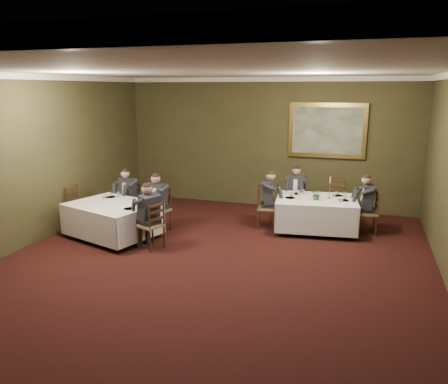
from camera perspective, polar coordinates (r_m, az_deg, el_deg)
The scene contains 26 objects.
ground at distance 7.83m, azimuth -2.81°, elevation -10.84°, with size 10.00×10.00×0.00m, color black.
ceiling at distance 7.14m, azimuth -3.14°, elevation 15.68°, with size 8.00×10.00×0.10m, color silver.
back_wall at distance 12.03m, azimuth 5.67°, elevation 6.36°, with size 8.00×0.10×3.50m, color #38341C.
left_wall at distance 9.47m, azimuth -26.21°, elevation 3.14°, with size 0.10×10.00×3.50m, color #38341C.
crown_molding at distance 7.14m, azimuth -3.13°, elevation 15.20°, with size 8.00×10.00×0.12m.
table_main at distance 10.25m, azimuth 11.91°, elevation -2.53°, with size 1.97×1.60×0.67m.
table_second at distance 9.89m, azimuth -14.33°, elevation -3.25°, with size 2.18×1.89×0.67m.
chair_main_backleft at distance 11.19m, azimuth 9.33°, elevation -1.95°, with size 0.45×0.43×1.00m.
diner_main_backleft at distance 11.12m, azimuth 9.36°, elevation -0.83°, with size 0.43×0.49×1.35m.
chair_main_backright at distance 11.21m, azimuth 14.32°, elevation -2.16°, with size 0.45×0.43×1.00m.
chair_main_endleft at distance 10.33m, azimuth 5.47°, elevation -3.13°, with size 0.50×0.52×1.00m.
diner_main_endleft at distance 10.27m, azimuth 5.57°, elevation -1.91°, with size 0.55×0.49×1.35m.
chair_main_endright at distance 10.38m, azimuth 18.23°, elevation -3.67°, with size 0.47×0.49×1.00m.
diner_main_endright at distance 10.32m, azimuth 18.25°, elevation -2.46°, with size 0.52×0.45×1.35m.
chair_sec_backleft at distance 10.89m, azimuth -12.20°, elevation -2.50°, with size 0.53×0.52×1.00m.
diner_sec_backleft at distance 10.83m, azimuth -12.30°, elevation -1.35°, with size 0.51×0.56×1.35m.
chair_sec_backright at distance 10.21m, azimuth -8.40°, elevation -3.42°, with size 0.53×0.52×1.00m.
diner_sec_backright at distance 10.13m, azimuth -8.48°, elevation -2.20°, with size 0.51×0.56×1.35m.
chair_sec_endright at distance 9.11m, azimuth -9.44°, elevation -5.54°, with size 0.55×0.57×1.00m.
diner_sec_endright at distance 9.05m, azimuth -9.54°, elevation -4.16°, with size 0.59×0.55×1.35m.
chair_sec_endleft at distance 10.82m, azimuth -18.34°, elevation -2.99°, with size 0.46×0.48×1.00m.
centerpiece at distance 10.01m, azimuth 12.01°, elevation -0.23°, with size 0.25×0.22×0.28m, color #2D5926.
candlestick at distance 10.21m, azimuth 13.62°, elevation 0.25°, with size 0.08×0.08×0.52m.
place_setting_table_main at distance 10.55m, azimuth 9.63°, elevation -0.03°, with size 0.33×0.31×0.14m.
place_setting_table_second at distance 10.40m, azimuth -14.29°, elevation -0.45°, with size 0.33×0.31×0.14m.
painting at distance 11.69m, azimuth 13.31°, elevation 7.82°, with size 1.98×0.09×1.41m.
Camera 1 is at (2.58, -6.66, 3.22)m, focal length 35.00 mm.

